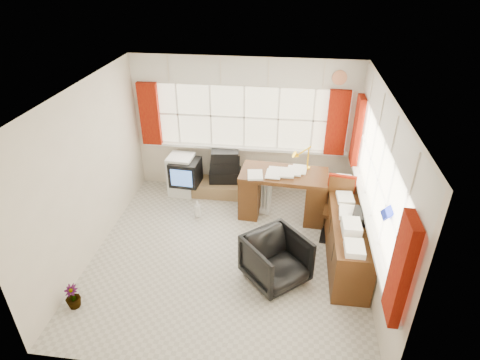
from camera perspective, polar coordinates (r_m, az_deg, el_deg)
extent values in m
plane|color=beige|center=(6.18, -1.75, -10.53)|extent=(4.00, 4.00, 0.00)
plane|color=beige|center=(7.23, 0.62, 7.48)|extent=(4.00, 0.00, 4.00)
plane|color=beige|center=(3.90, -6.85, -15.36)|extent=(4.00, 0.00, 4.00)
plane|color=beige|center=(6.08, -20.89, 0.81)|extent=(0.00, 4.00, 4.00)
plane|color=beige|center=(5.53, 18.99, -1.83)|extent=(0.00, 4.00, 4.00)
plane|color=white|center=(4.94, -2.20, 12.13)|extent=(4.00, 4.00, 0.00)
plane|color=beige|center=(7.14, 0.61, 8.90)|extent=(3.60, 0.00, 3.60)
cube|color=white|center=(7.33, 0.55, 4.56)|extent=(3.70, 0.12, 0.05)
cube|color=white|center=(7.36, -8.83, 9.21)|extent=(0.03, 0.02, 1.10)
cube|color=white|center=(7.22, -4.19, 9.08)|extent=(0.03, 0.02, 1.10)
cube|color=white|center=(7.13, 0.60, 8.88)|extent=(0.03, 0.02, 1.10)
cube|color=white|center=(7.09, 5.48, 8.61)|extent=(0.03, 0.02, 1.10)
cube|color=white|center=(7.10, 10.37, 8.28)|extent=(0.03, 0.02, 1.10)
plane|color=beige|center=(5.42, 19.13, -0.02)|extent=(0.00, 3.60, 3.60)
cube|color=white|center=(5.71, 17.78, -5.04)|extent=(0.12, 3.70, 0.05)
cube|color=white|center=(4.44, 21.46, -7.68)|extent=(0.02, 0.03, 1.10)
cube|color=white|center=(4.92, 20.12, -3.46)|extent=(0.02, 0.03, 1.10)
cube|color=white|center=(5.42, 19.03, -0.01)|extent=(0.02, 0.03, 1.10)
cube|color=white|center=(5.94, 18.12, 2.85)|extent=(0.02, 0.03, 1.10)
cube|color=white|center=(6.48, 17.36, 5.24)|extent=(0.02, 0.03, 1.10)
cube|color=maroon|center=(7.45, -12.72, 9.12)|extent=(0.35, 0.10, 1.15)
cube|color=maroon|center=(7.06, 13.65, 7.85)|extent=(0.35, 0.10, 1.15)
cube|color=maroon|center=(6.83, 16.35, 6.71)|extent=(0.10, 0.35, 1.15)
cube|color=maroon|center=(4.04, 21.89, -11.86)|extent=(0.10, 0.35, 1.15)
cube|color=silver|center=(6.88, 0.63, 15.08)|extent=(3.95, 0.08, 0.48)
cube|color=silver|center=(5.09, 20.39, 7.83)|extent=(0.08, 3.95, 0.48)
cube|color=#583014|center=(6.64, 6.28, 0.76)|extent=(1.48, 0.80, 0.07)
cube|color=#583014|center=(6.91, 1.55, -1.80)|extent=(0.37, 0.66, 0.76)
cube|color=#583014|center=(6.84, 10.69, -2.71)|extent=(0.37, 0.66, 0.76)
cube|color=white|center=(6.62, 6.30, 1.09)|extent=(0.26, 0.35, 0.02)
cube|color=white|center=(6.62, 6.30, 1.12)|extent=(0.26, 0.35, 0.02)
cube|color=white|center=(6.62, 6.30, 1.15)|extent=(0.26, 0.35, 0.02)
cube|color=white|center=(6.61, 6.31, 1.18)|extent=(0.26, 0.35, 0.02)
cube|color=white|center=(6.61, 6.31, 1.21)|extent=(0.26, 0.35, 0.02)
cube|color=white|center=(6.61, 6.31, 1.24)|extent=(0.26, 0.35, 0.02)
cylinder|color=yellow|center=(6.82, 9.52, 1.76)|extent=(0.10, 0.10, 0.02)
cylinder|color=yellow|center=(6.74, 9.65, 3.16)|extent=(0.02, 0.02, 0.37)
cone|color=yellow|center=(6.67, 9.76, 4.29)|extent=(0.16, 0.14, 0.15)
cube|color=black|center=(6.66, 13.23, -7.79)|extent=(0.49, 0.49, 0.04)
cylinder|color=silver|center=(6.53, 13.46, -6.21)|extent=(0.06, 0.06, 0.49)
cube|color=#583014|center=(6.39, 13.71, -4.41)|extent=(0.48, 0.46, 0.06)
cube|color=#583014|center=(6.43, 14.16, -1.44)|extent=(0.38, 0.11, 0.48)
cube|color=maroon|center=(6.42, 14.18, -1.29)|extent=(0.42, 0.12, 0.49)
imported|color=black|center=(5.58, 5.14, -11.21)|extent=(1.07, 1.07, 0.70)
cube|color=white|center=(7.11, 2.74, -4.02)|extent=(0.44, 0.29, 0.08)
cube|color=white|center=(7.01, 1.42, -1.56)|extent=(0.06, 0.12, 0.53)
cube|color=white|center=(6.99, 1.88, -1.68)|extent=(0.06, 0.12, 0.53)
cube|color=white|center=(6.97, 2.34, -1.79)|extent=(0.06, 0.12, 0.53)
cube|color=white|center=(6.95, 2.80, -1.91)|extent=(0.06, 0.12, 0.53)
cube|color=white|center=(6.93, 3.27, -2.03)|extent=(0.06, 0.12, 0.53)
cube|color=white|center=(6.91, 3.74, -2.15)|extent=(0.06, 0.12, 0.53)
cube|color=white|center=(6.89, 4.21, -2.27)|extent=(0.06, 0.12, 0.53)
cube|color=#583014|center=(6.12, 14.87, -7.69)|extent=(0.50, 2.00, 0.75)
cube|color=white|center=(5.23, 15.97, -9.27)|extent=(0.24, 0.32, 0.10)
cube|color=white|center=(5.55, 15.52, -6.68)|extent=(0.24, 0.32, 0.10)
cube|color=white|center=(5.87, 15.11, -4.38)|extent=(0.24, 0.32, 0.10)
cube|color=white|center=(6.21, 14.75, -2.32)|extent=(0.24, 0.32, 0.10)
cube|color=white|center=(6.55, 14.43, -0.47)|extent=(0.24, 0.32, 0.10)
cube|color=black|center=(5.82, 17.08, -4.96)|extent=(0.35, 0.41, 0.12)
cube|color=#9E7B4F|center=(7.57, -3.82, -1.03)|extent=(1.40, 0.50, 0.25)
cube|color=black|center=(7.40, -7.75, 1.15)|extent=(0.54, 0.50, 0.47)
cube|color=#4776CA|center=(7.20, -8.35, 0.24)|extent=(0.39, 0.05, 0.32)
cube|color=black|center=(7.49, -2.09, 0.72)|extent=(0.63, 0.45, 0.22)
cube|color=black|center=(7.39, -2.12, 2.15)|extent=(0.58, 0.42, 0.21)
cube|color=black|center=(7.30, -2.15, 3.54)|extent=(0.53, 0.39, 0.20)
cube|color=white|center=(7.53, -8.26, 0.77)|extent=(0.48, 0.48, 0.76)
cube|color=silver|center=(7.23, -7.35, 0.54)|extent=(0.02, 0.02, 0.40)
imported|color=silver|center=(6.92, -6.06, -4.11)|extent=(0.16, 0.16, 0.31)
imported|color=#8BD0C4|center=(7.44, -3.81, -1.94)|extent=(0.08, 0.08, 0.18)
imported|color=black|center=(5.73, -22.71, -15.06)|extent=(0.23, 0.23, 0.34)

